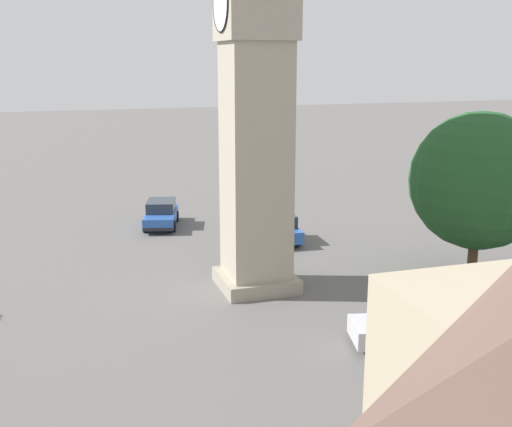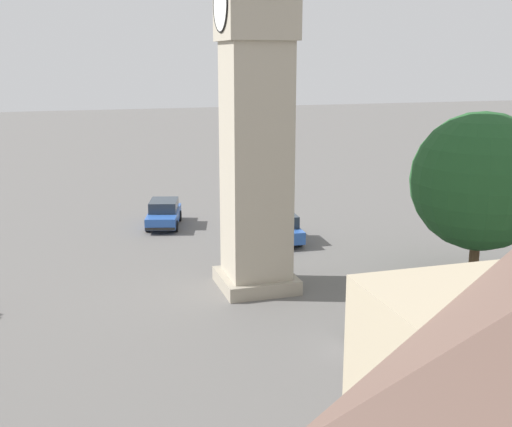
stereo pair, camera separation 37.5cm
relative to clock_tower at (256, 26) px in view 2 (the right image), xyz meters
The scene contains 7 objects.
ground_plane 10.85m from the clock_tower, 96.65° to the right, with size 200.00×200.00×0.00m, color #605E5B.
clock_tower is the anchor object (origin of this frame).
car_blue_kerb 12.81m from the clock_tower, 24.10° to the left, with size 2.61×4.41×1.53m.
car_silver_kerb 15.39m from the clock_tower, 169.39° to the right, with size 4.43×2.72×1.53m.
car_red_corner 12.48m from the clock_tower, 152.95° to the left, with size 4.23×2.02×1.53m.
pedestrian 15.15m from the clock_tower, ahead, with size 0.33×0.53×1.69m.
tree 11.67m from the clock_tower, 78.96° to the left, with size 6.02×6.02×7.47m.
Camera 2 is at (25.01, -7.70, 9.68)m, focal length 44.96 mm.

